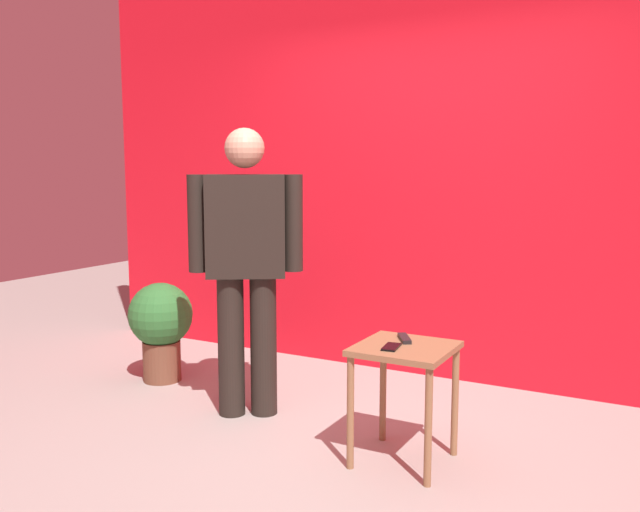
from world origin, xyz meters
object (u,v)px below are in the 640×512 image
tv_remote (404,338)px  standing_person (246,257)px  side_table (405,367)px  cell_phone (391,347)px  potted_plant (161,323)px

tv_remote → standing_person: bearing=143.5°
side_table → cell_phone: (-0.04, -0.07, 0.12)m
cell_phone → tv_remote: 0.17m
side_table → tv_remote: bearing=113.0°
side_table → potted_plant: size_ratio=0.88×
cell_phone → tv_remote: bearing=81.3°
cell_phone → potted_plant: bearing=157.0°
standing_person → side_table: standing_person is taller
cell_phone → potted_plant: 2.00m
tv_remote → side_table: bearing=-98.6°
standing_person → cell_phone: 1.12m
side_table → tv_remote: (-0.04, 0.10, 0.12)m
standing_person → tv_remote: 1.09m
standing_person → potted_plant: size_ratio=2.48×
tv_remote → potted_plant: size_ratio=0.25×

